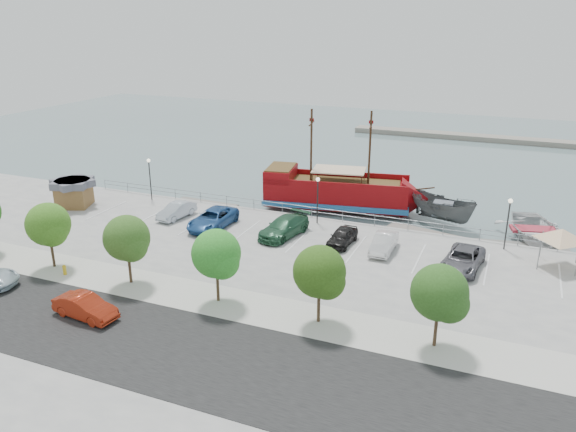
% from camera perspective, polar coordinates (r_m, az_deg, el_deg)
% --- Properties ---
extents(ground, '(160.00, 160.00, 0.00)m').
position_cam_1_polar(ground, '(45.83, 0.20, -4.47)').
color(ground, slate).
extents(land_slab, '(100.00, 58.00, 1.20)m').
position_cam_1_polar(land_slab, '(30.02, -16.13, -18.88)').
color(land_slab, gray).
rests_on(land_slab, ground).
extents(street, '(100.00, 8.00, 0.04)m').
position_cam_1_polar(street, '(32.88, -10.76, -13.34)').
color(street, black).
rests_on(street, land_slab).
extents(sidewalk, '(100.00, 4.00, 0.05)m').
position_cam_1_polar(sidewalk, '(37.27, -5.73, -8.83)').
color(sidewalk, '#BAB9AC').
rests_on(sidewalk, land_slab).
extents(seawall_railing, '(50.00, 0.06, 1.00)m').
position_cam_1_polar(seawall_railing, '(52.06, 3.47, 0.31)').
color(seawall_railing, gray).
rests_on(seawall_railing, land_slab).
extents(far_shore, '(40.00, 3.00, 0.80)m').
position_cam_1_polar(far_shore, '(95.66, 18.75, 7.55)').
color(far_shore, gray).
rests_on(far_shore, ground).
extents(pirate_ship, '(17.13, 7.33, 10.65)m').
position_cam_1_polar(pirate_ship, '(57.14, 6.17, 2.27)').
color(pirate_ship, maroon).
rests_on(pirate_ship, ground).
extents(patrol_boat, '(7.30, 5.34, 2.66)m').
position_cam_1_polar(patrol_boat, '(54.97, 15.44, 0.45)').
color(patrol_boat, '#535557').
rests_on(patrol_boat, ground).
extents(speedboat, '(7.55, 9.21, 1.67)m').
position_cam_1_polar(speedboat, '(53.77, 23.73, -1.53)').
color(speedboat, silver).
rests_on(speedboat, ground).
extents(dock_west, '(6.88, 2.16, 0.39)m').
position_cam_1_polar(dock_west, '(59.06, -8.36, 1.14)').
color(dock_west, slate).
rests_on(dock_west, ground).
extents(dock_mid, '(7.74, 3.80, 0.43)m').
position_cam_1_polar(dock_mid, '(51.75, 13.88, -1.92)').
color(dock_mid, gray).
rests_on(dock_mid, ground).
extents(dock_east, '(7.85, 3.43, 0.43)m').
position_cam_1_polar(dock_east, '(51.37, 22.67, -3.08)').
color(dock_east, slate).
rests_on(dock_east, ground).
extents(shed, '(4.24, 4.24, 2.69)m').
position_cam_1_polar(shed, '(59.02, -20.94, 2.29)').
color(shed, brown).
rests_on(shed, land_slab).
extents(canopy_tent, '(4.43, 4.43, 3.44)m').
position_cam_1_polar(canopy_tent, '(45.88, 26.14, -1.18)').
color(canopy_tent, slate).
rests_on(canopy_tent, land_slab).
extents(street_sedan, '(4.52, 1.98, 1.44)m').
position_cam_1_polar(street_sedan, '(37.40, -19.91, -8.68)').
color(street_sedan, '#A42710').
rests_on(street_sedan, street).
extents(fire_hydrant, '(0.28, 0.28, 0.80)m').
position_cam_1_polar(fire_hydrant, '(43.87, -21.76, -5.06)').
color(fire_hydrant, gold).
rests_on(fire_hydrant, sidewalk).
extents(lamp_post_left, '(0.36, 0.36, 4.28)m').
position_cam_1_polar(lamp_post_left, '(58.39, -13.89, 4.39)').
color(lamp_post_left, black).
rests_on(lamp_post_left, land_slab).
extents(lamp_post_mid, '(0.36, 0.36, 4.28)m').
position_cam_1_polar(lamp_post_mid, '(50.14, 3.03, 2.46)').
color(lamp_post_mid, black).
rests_on(lamp_post_mid, land_slab).
extents(lamp_post_right, '(0.36, 0.36, 4.28)m').
position_cam_1_polar(lamp_post_right, '(47.55, 21.50, 0.11)').
color(lamp_post_right, black).
rests_on(lamp_post_right, land_slab).
extents(tree_b, '(3.30, 3.20, 5.00)m').
position_cam_1_polar(tree_b, '(44.41, -23.10, -0.95)').
color(tree_b, '#473321').
rests_on(tree_b, sidewalk).
extents(tree_c, '(3.30, 3.20, 5.00)m').
position_cam_1_polar(tree_c, '(39.89, -15.96, -2.36)').
color(tree_c, '#473321').
rests_on(tree_c, sidewalk).
extents(tree_d, '(3.30, 3.20, 5.00)m').
position_cam_1_polar(tree_d, '(36.16, -7.15, -4.03)').
color(tree_d, '#473321').
rests_on(tree_d, sidewalk).
extents(tree_e, '(3.30, 3.20, 5.00)m').
position_cam_1_polar(tree_e, '(33.50, 3.40, -5.90)').
color(tree_e, '#473321').
rests_on(tree_e, sidewalk).
extents(tree_f, '(3.30, 3.20, 5.00)m').
position_cam_1_polar(tree_f, '(32.17, 15.35, -7.76)').
color(tree_f, '#473321').
rests_on(tree_f, sidewalk).
extents(parked_car_b, '(2.05, 4.42, 1.40)m').
position_cam_1_polar(parked_car_b, '(53.09, -11.26, 0.54)').
color(parked_car_b, silver).
rests_on(parked_car_b, land_slab).
extents(parked_car_c, '(2.71, 5.84, 1.62)m').
position_cam_1_polar(parked_car_c, '(50.07, -7.65, -0.28)').
color(parked_car_c, '#204B87').
rests_on(parked_car_c, land_slab).
extents(parked_car_d, '(3.35, 5.94, 1.62)m').
position_cam_1_polar(parked_car_d, '(47.72, -0.41, -1.12)').
color(parked_car_d, '#27593A').
rests_on(parked_car_d, land_slab).
extents(parked_car_e, '(1.88, 4.22, 1.41)m').
position_cam_1_polar(parked_car_e, '(46.19, 5.54, -2.08)').
color(parked_car_e, black).
rests_on(parked_car_e, land_slab).
extents(parked_car_f, '(1.55, 4.39, 1.44)m').
position_cam_1_polar(parked_car_f, '(45.26, 9.71, -2.72)').
color(parked_car_f, silver).
rests_on(parked_car_f, land_slab).
extents(parked_car_g, '(3.09, 5.68, 1.51)m').
position_cam_1_polar(parked_car_g, '(43.57, 17.33, -4.23)').
color(parked_car_g, '#59575F').
rests_on(parked_car_g, land_slab).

